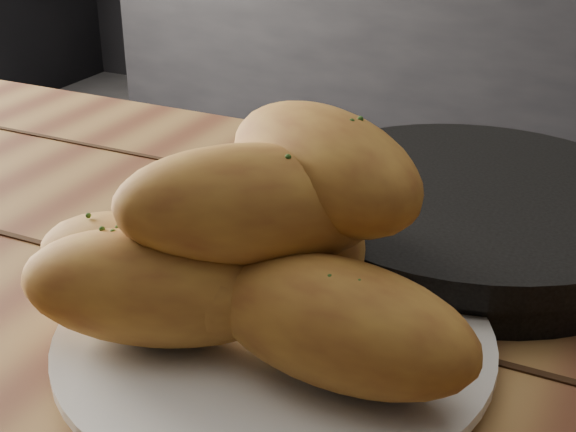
% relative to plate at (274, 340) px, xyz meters
% --- Properties ---
extents(counter, '(2.80, 0.60, 0.90)m').
position_rel_plate_xyz_m(counter, '(-0.29, 2.36, -0.31)').
color(counter, black).
rests_on(counter, ground).
extents(plate, '(0.28, 0.28, 0.02)m').
position_rel_plate_xyz_m(plate, '(0.00, 0.00, 0.00)').
color(plate, silver).
rests_on(plate, table).
extents(bread_rolls, '(0.30, 0.25, 0.14)m').
position_rel_plate_xyz_m(bread_rolls, '(-0.01, -0.00, 0.06)').
color(bread_rolls, gold).
rests_on(bread_rolls, plate).
extents(skillet, '(0.45, 0.32, 0.05)m').
position_rel_plate_xyz_m(skillet, '(0.07, 0.22, 0.01)').
color(skillet, black).
rests_on(skillet, table).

